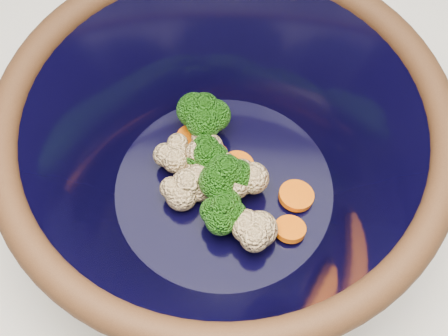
# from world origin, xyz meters

# --- Properties ---
(mixing_bowl) EXTENTS (0.37, 0.37, 0.16)m
(mixing_bowl) POSITION_xyz_m (-0.09, 0.02, 0.99)
(mixing_bowl) COLOR black
(mixing_bowl) RESTS_ON counter
(vegetable_pile) EXTENTS (0.15, 0.15, 0.06)m
(vegetable_pile) POSITION_xyz_m (-0.09, 0.03, 0.96)
(vegetable_pile) COLOR #608442
(vegetable_pile) RESTS_ON mixing_bowl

